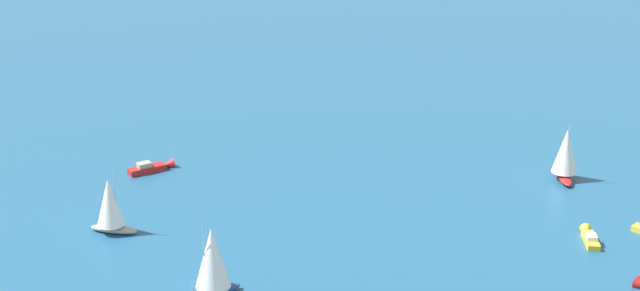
# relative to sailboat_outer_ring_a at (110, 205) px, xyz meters

# --- Properties ---
(sailboat_outer_ring_a) EXTENTS (7.56, 7.99, 11.10)m
(sailboat_outer_ring_a) POSITION_rel_sailboat_outer_ring_a_xyz_m (0.00, 0.00, 0.00)
(sailboat_outer_ring_a) COLOR #9E9993
(sailboat_outer_ring_a) RESTS_ON ground_plane
(sailboat_outer_ring_b) EXTENTS (5.41, 9.74, 12.51)m
(sailboat_outer_ring_b) POSITION_rel_sailboat_outer_ring_a_xyz_m (-28.74, -6.71, 0.65)
(sailboat_outer_ring_b) COLOR #23478C
(sailboat_outer_ring_b) RESTS_ON ground_plane
(motorboat_outer_ring_c) EXTENTS (2.97, 9.45, 2.71)m
(motorboat_outer_ring_c) POSITION_rel_sailboat_outer_ring_a_xyz_m (23.55, -15.76, -4.34)
(motorboat_outer_ring_c) COLOR #B21E1E
(motorboat_outer_ring_c) RESTS_ON ground_plane
(motorboat_outer_ring_e) EXTENTS (7.73, 6.04, 2.29)m
(motorboat_outer_ring_e) POSITION_rel_sailboat_outer_ring_a_xyz_m (-42.23, -69.61, -4.45)
(motorboat_outer_ring_e) COLOR gold
(motorboat_outer_ring_e) RESTS_ON ground_plane
(sailboat_outer_ring_f) EXTENTS (9.03, 7.03, 11.63)m
(sailboat_outer_ring_f) POSITION_rel_sailboat_outer_ring_a_xyz_m (-19.66, -84.59, 0.24)
(sailboat_outer_ring_f) COLOR #B21E1E
(sailboat_outer_ring_f) RESTS_ON ground_plane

